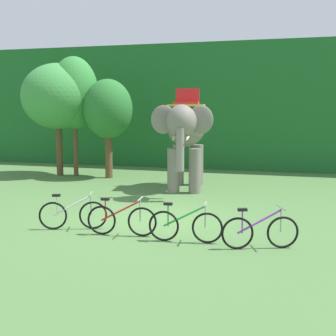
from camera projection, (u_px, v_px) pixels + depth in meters
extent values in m
plane|color=#4C753D|center=(154.00, 219.00, 12.77)|extent=(80.00, 80.00, 0.00)
cube|color=#1E6028|center=(231.00, 107.00, 25.36)|extent=(36.00, 6.00, 6.20)
cylinder|color=brown|center=(59.00, 151.00, 20.94)|extent=(0.29, 0.29, 2.22)
ellipsoid|color=#3D8E42|center=(58.00, 96.00, 20.63)|extent=(3.20, 3.20, 2.92)
cylinder|color=brown|center=(76.00, 151.00, 20.85)|extent=(0.21, 0.21, 2.25)
ellipsoid|color=#338438|center=(74.00, 93.00, 20.52)|extent=(2.12, 2.12, 3.19)
cylinder|color=brown|center=(109.00, 157.00, 20.21)|extent=(0.31, 0.31, 1.85)
ellipsoid|color=#28702D|center=(108.00, 109.00, 19.95)|extent=(2.10, 2.10, 2.54)
ellipsoid|color=slate|center=(186.00, 126.00, 17.31)|extent=(1.86, 3.09, 1.50)
cylinder|color=slate|center=(195.00, 171.00, 16.58)|extent=(0.44, 0.44, 1.60)
cylinder|color=slate|center=(173.00, 171.00, 16.67)|extent=(0.44, 0.44, 1.60)
cylinder|color=slate|center=(198.00, 165.00, 18.35)|extent=(0.44, 0.44, 1.60)
cylinder|color=slate|center=(178.00, 165.00, 18.44)|extent=(0.44, 0.44, 1.60)
ellipsoid|color=slate|center=(182.00, 121.00, 15.31)|extent=(1.17, 1.25, 1.10)
ellipsoid|color=slate|center=(201.00, 120.00, 15.37)|extent=(0.85, 0.30, 0.96)
ellipsoid|color=slate|center=(163.00, 120.00, 15.52)|extent=(0.85, 0.30, 0.96)
cylinder|color=slate|center=(180.00, 150.00, 14.98)|extent=(0.26, 0.26, 1.40)
cone|color=beige|center=(187.00, 139.00, 14.96)|extent=(0.21, 0.57, 0.21)
cone|color=beige|center=(174.00, 139.00, 15.01)|extent=(0.21, 0.57, 0.21)
cube|color=gold|center=(187.00, 105.00, 17.31)|extent=(1.53, 1.50, 0.08)
cube|color=#B22323|center=(187.00, 103.00, 17.29)|extent=(1.07, 1.23, 0.10)
cube|color=#B22323|center=(188.00, 96.00, 17.75)|extent=(0.90, 0.25, 0.56)
cylinder|color=slate|center=(189.00, 136.00, 18.76)|extent=(0.08, 0.08, 0.90)
torus|color=black|center=(53.00, 216.00, 11.64)|extent=(0.68, 0.29, 0.71)
torus|color=black|center=(93.00, 215.00, 11.71)|extent=(0.68, 0.29, 0.71)
cylinder|color=silver|center=(72.00, 206.00, 11.64)|extent=(0.93, 0.37, 0.54)
cylinder|color=silver|center=(57.00, 206.00, 11.62)|extent=(0.03, 0.03, 0.52)
cube|color=black|center=(56.00, 195.00, 11.58)|extent=(0.22, 0.16, 0.06)
cylinder|color=#9E9EA3|center=(91.00, 204.00, 11.67)|extent=(0.03, 0.03, 0.55)
cylinder|color=#9E9EA3|center=(91.00, 194.00, 11.63)|extent=(0.21, 0.50, 0.03)
torus|color=black|center=(102.00, 220.00, 11.19)|extent=(0.71, 0.14, 0.71)
torus|color=black|center=(142.00, 222.00, 11.03)|extent=(0.71, 0.14, 0.71)
cylinder|color=red|center=(121.00, 211.00, 11.08)|extent=(0.97, 0.16, 0.54)
cylinder|color=red|center=(105.00, 210.00, 11.14)|extent=(0.03, 0.03, 0.52)
cube|color=black|center=(105.00, 199.00, 11.11)|extent=(0.21, 0.12, 0.06)
cylinder|color=#9E9EA3|center=(140.00, 210.00, 11.00)|extent=(0.03, 0.03, 0.55)
cylinder|color=#9E9EA3|center=(140.00, 199.00, 10.97)|extent=(0.09, 0.52, 0.03)
torus|color=black|center=(164.00, 226.00, 10.65)|extent=(0.71, 0.12, 0.71)
torus|color=black|center=(207.00, 228.00, 10.47)|extent=(0.71, 0.12, 0.71)
cylinder|color=green|center=(184.00, 216.00, 10.53)|extent=(0.97, 0.14, 0.54)
cylinder|color=green|center=(168.00, 215.00, 10.60)|extent=(0.03, 0.03, 0.52)
cube|color=black|center=(168.00, 204.00, 10.56)|extent=(0.21, 0.12, 0.06)
cylinder|color=#9E9EA3|center=(205.00, 216.00, 10.44)|extent=(0.03, 0.03, 0.55)
cylinder|color=#9E9EA3|center=(205.00, 204.00, 10.40)|extent=(0.08, 0.52, 0.03)
torus|color=black|center=(237.00, 233.00, 10.02)|extent=(0.68, 0.30, 0.71)
torus|color=black|center=(283.00, 232.00, 10.10)|extent=(0.68, 0.30, 0.71)
cylinder|color=purple|center=(259.00, 222.00, 10.02)|extent=(0.92, 0.39, 0.54)
cylinder|color=purple|center=(242.00, 221.00, 9.99)|extent=(0.03, 0.03, 0.52)
cube|color=black|center=(242.00, 210.00, 9.96)|extent=(0.22, 0.16, 0.06)
cylinder|color=#9E9EA3|center=(281.00, 220.00, 10.06)|extent=(0.03, 0.03, 0.55)
cylinder|color=#9E9EA3|center=(281.00, 208.00, 10.02)|extent=(0.22, 0.50, 0.03)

